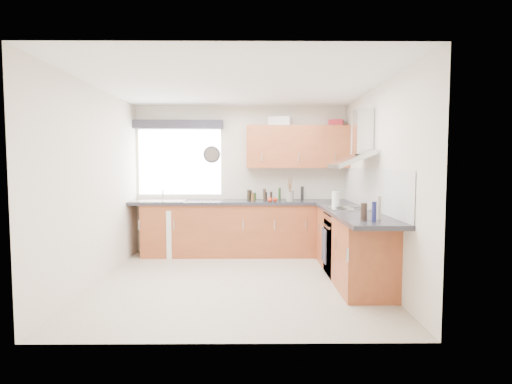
{
  "coord_description": "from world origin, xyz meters",
  "views": [
    {
      "loc": [
        0.2,
        -5.07,
        1.52
      ],
      "look_at": [
        0.25,
        0.85,
        1.1
      ],
      "focal_mm": 28.0,
      "sensor_mm": 36.0,
      "label": 1
    }
  ],
  "objects_px": {
    "oven": "(348,244)",
    "upper_cabinets": "(297,147)",
    "extractor_hood": "(357,145)",
    "washing_machine": "(181,232)"
  },
  "relations": [
    {
      "from": "extractor_hood",
      "to": "washing_machine",
      "type": "height_order",
      "value": "extractor_hood"
    },
    {
      "from": "upper_cabinets",
      "to": "washing_machine",
      "type": "height_order",
      "value": "upper_cabinets"
    },
    {
      "from": "oven",
      "to": "upper_cabinets",
      "type": "distance_m",
      "value": 1.99
    },
    {
      "from": "extractor_hood",
      "to": "upper_cabinets",
      "type": "bearing_deg",
      "value": 116.13
    },
    {
      "from": "upper_cabinets",
      "to": "washing_machine",
      "type": "distance_m",
      "value": 2.41
    },
    {
      "from": "oven",
      "to": "upper_cabinets",
      "type": "height_order",
      "value": "upper_cabinets"
    },
    {
      "from": "oven",
      "to": "extractor_hood",
      "type": "height_order",
      "value": "extractor_hood"
    },
    {
      "from": "extractor_hood",
      "to": "washing_machine",
      "type": "xyz_separation_m",
      "value": [
        -2.6,
        1.22,
        -1.38
      ]
    },
    {
      "from": "upper_cabinets",
      "to": "washing_machine",
      "type": "relative_size",
      "value": 2.2
    },
    {
      "from": "oven",
      "to": "extractor_hood",
      "type": "relative_size",
      "value": 1.09
    }
  ]
}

